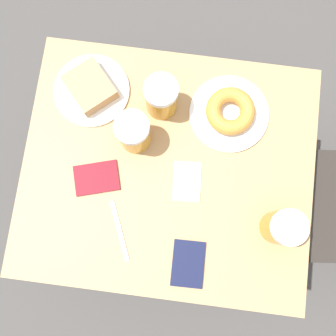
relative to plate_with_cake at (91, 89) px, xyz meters
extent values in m
plane|color=#474442|center=(0.20, 0.25, -0.75)|extent=(8.00, 8.00, 0.00)
cube|color=tan|center=(0.20, 0.25, -0.04)|extent=(0.72, 0.84, 0.03)
cylinder|color=black|center=(-0.11, -0.12, -0.40)|extent=(0.04, 0.04, 0.70)
cylinder|color=black|center=(0.52, -0.12, -0.40)|extent=(0.04, 0.04, 0.70)
cylinder|color=black|center=(-0.11, 0.63, -0.40)|extent=(0.04, 0.04, 0.70)
cylinder|color=black|center=(0.52, 0.63, -0.40)|extent=(0.04, 0.04, 0.70)
cylinder|color=#2D2823|center=(0.05, 0.77, -0.53)|extent=(0.03, 0.03, 0.44)
cylinder|color=#2D2823|center=(0.40, 0.80, -0.53)|extent=(0.03, 0.03, 0.44)
cylinder|color=white|center=(0.00, 0.00, -0.02)|extent=(0.22, 0.22, 0.01)
cube|color=tan|center=(0.00, 0.00, 0.01)|extent=(0.17, 0.17, 0.04)
cylinder|color=white|center=(0.02, 0.41, -0.02)|extent=(0.23, 0.23, 0.01)
torus|color=#D18938|center=(0.02, 0.41, 0.01)|extent=(0.14, 0.14, 0.04)
cylinder|color=#C68C23|center=(0.13, 0.15, 0.04)|extent=(0.09, 0.09, 0.11)
cylinder|color=white|center=(0.13, 0.15, 0.10)|extent=(0.09, 0.09, 0.02)
cylinder|color=#C68C23|center=(0.33, 0.57, 0.04)|extent=(0.09, 0.09, 0.11)
cylinder|color=white|center=(0.33, 0.57, 0.10)|extent=(0.09, 0.09, 0.02)
cylinder|color=#C68C23|center=(0.02, 0.21, 0.04)|extent=(0.09, 0.09, 0.11)
cylinder|color=white|center=(0.02, 0.21, 0.10)|extent=(0.09, 0.09, 0.02)
cube|color=white|center=(0.23, 0.31, -0.02)|extent=(0.12, 0.08, 0.00)
cube|color=silver|center=(0.40, 0.14, -0.02)|extent=(0.16, 0.08, 0.00)
cube|color=#141938|center=(0.46, 0.34, -0.02)|extent=(0.13, 0.09, 0.01)
cube|color=maroon|center=(0.26, 0.06, -0.02)|extent=(0.12, 0.15, 0.01)
camera|label=1|loc=(0.37, 0.28, 1.04)|focal=40.00mm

